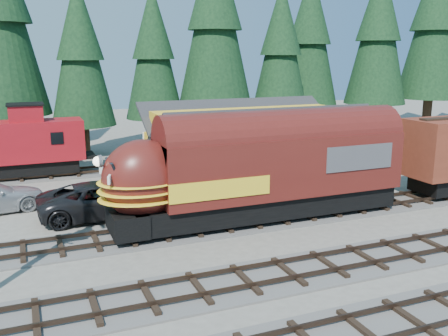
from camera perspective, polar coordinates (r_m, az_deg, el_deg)
name	(u,v)px	position (r m, az deg, el deg)	size (l,w,h in m)	color
ground	(349,242)	(23.19, 14.07, -8.16)	(120.00, 120.00, 0.00)	#6B665B
track_siding	(448,194)	(32.46, 24.26, -2.78)	(68.00, 3.20, 0.33)	#4C4947
track_spur	(74,173)	(36.36, -16.77, -0.60)	(32.00, 3.20, 0.33)	#4C4947
depot	(250,140)	(31.18, 2.96, 3.22)	(12.80, 7.00, 5.30)	gold
conifer_backdrop	(248,29)	(45.84, 2.71, 15.53)	(78.90, 21.42, 17.01)	black
locomotive	(253,174)	(24.31, 3.29, -0.73)	(15.43, 3.07, 4.19)	black
caboose	(15,145)	(35.79, -22.80, 2.44)	(8.86, 2.57, 4.61)	black
pickup_truck_a	(104,200)	(26.28, -13.57, -3.54)	(3.01, 6.54, 1.82)	black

